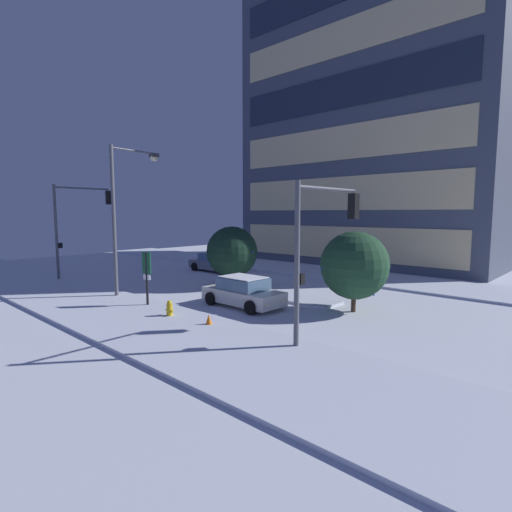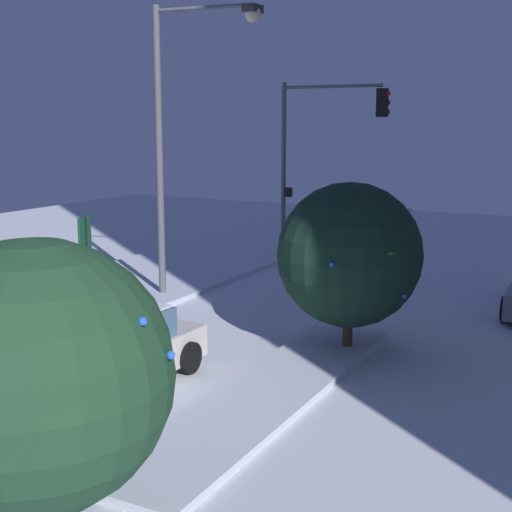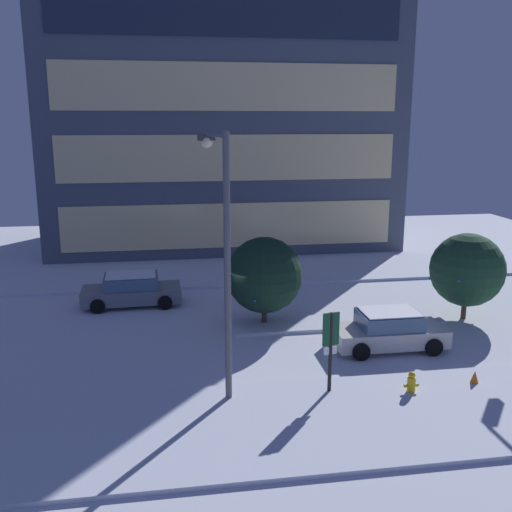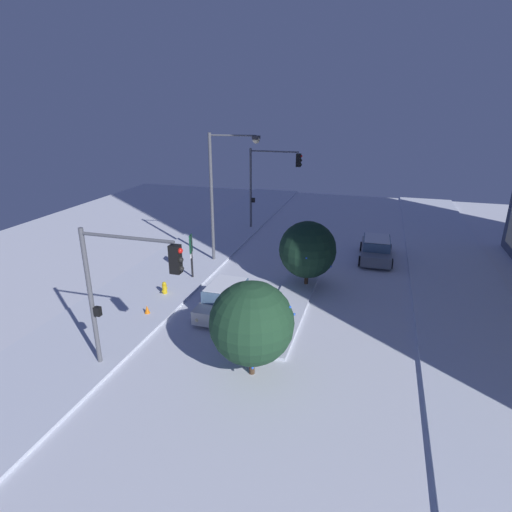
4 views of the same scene
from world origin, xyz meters
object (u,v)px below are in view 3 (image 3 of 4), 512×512
Objects in this scene: car_near at (389,331)px; parking_info_sign at (331,343)px; car_far at (132,290)px; fire_hydrant at (411,384)px; decorated_tree_left_of_median at (467,270)px; street_lamp_arched at (221,228)px; decorated_tree_median at (264,275)px; construction_cone at (474,379)px.

parking_info_sign is at bearing -134.01° from car_near.
fire_hydrant is at bearing 128.67° from car_far.
car_far is 1.24× the size of decorated_tree_left_of_median.
street_lamp_arched is 2.16× the size of decorated_tree_median.
street_lamp_arched is at bearing 166.79° from fire_hydrant.
parking_info_sign is 0.72× the size of decorated_tree_median.
car_near is 12.09m from car_far.
car_near is 4.81m from parking_info_sign.
street_lamp_arched is (-6.58, -2.46, 4.60)m from car_near.
parking_info_sign is at bearing 169.25° from fire_hydrant.
decorated_tree_median is 8.79m from decorated_tree_left_of_median.
fire_hydrant is 0.21× the size of decorated_tree_left_of_median.
fire_hydrant reaches higher than construction_cone.
construction_cone is at bearing 135.87° from car_far.
decorated_tree_median is at bearing 145.51° from car_far.
car_far is at bearing 130.23° from fire_hydrant.
car_near is 3.89m from construction_cone.
car_far is at bearing 12.56° from street_lamp_arched.
street_lamp_arched is at bearing 107.80° from car_far.
car_near is 8.40m from street_lamp_arched.
decorated_tree_left_of_median is at bearing 51.09° from fire_hydrant.
decorated_tree_median is at bearing 130.17° from construction_cone.
street_lamp_arched reaches higher than car_far.
car_far is at bearing 137.42° from construction_cone.
construction_cone is at bearing -103.48° from parking_info_sign.
parking_info_sign is at bearing 177.63° from construction_cone.
decorated_tree_median is (-0.93, 6.64, 0.45)m from parking_info_sign.
decorated_tree_median is (-3.46, 7.12, 1.80)m from fire_hydrant.
car_near is 5.34× the size of fire_hydrant.
car_near is 1.14× the size of decorated_tree_median.
decorated_tree_median is 6.89× the size of construction_cone.
parking_info_sign reaches higher than car_near.
car_near is at bearing 113.54° from construction_cone.
car_near is at bearing -55.64° from parking_info_sign.
street_lamp_arched is 3.00× the size of parking_info_sign.
fire_hydrant is at bearing -128.91° from decorated_tree_left_of_median.
car_far reaches higher than construction_cone.
decorated_tree_median is at bearing -3.10° from parking_info_sign.
car_near is at bearing 78.72° from fire_hydrant.
fire_hydrant is 0.30× the size of parking_info_sign.
car_far is 15.53m from construction_cone.
street_lamp_arched reaches higher than parking_info_sign.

